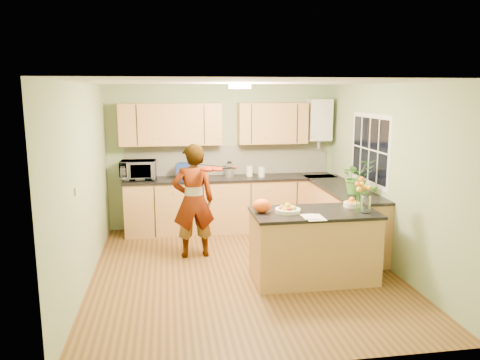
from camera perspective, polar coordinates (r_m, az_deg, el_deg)
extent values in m
plane|color=#573819|center=(6.44, 0.41, -11.06)|extent=(4.50, 4.50, 0.00)
cube|color=silver|center=(5.98, 0.44, 11.78)|extent=(4.00, 4.50, 0.02)
cube|color=#93AA79|center=(8.29, -2.10, 2.81)|extent=(4.00, 0.02, 2.50)
cube|color=#93AA79|center=(3.95, 5.75, -6.11)|extent=(4.00, 0.02, 2.50)
cube|color=#93AA79|center=(6.10, -18.46, -0.61)|extent=(0.02, 4.50, 2.50)
cube|color=#93AA79|center=(6.70, 17.55, 0.43)|extent=(0.02, 4.50, 2.50)
cube|color=#BC824B|center=(8.16, -1.11, -3.04)|extent=(3.60, 0.60, 0.90)
cube|color=black|center=(8.05, -1.11, 0.20)|extent=(3.64, 0.62, 0.04)
cube|color=#BC824B|center=(7.51, 12.28, -4.49)|extent=(0.60, 2.20, 0.90)
cube|color=black|center=(7.40, 12.35, -0.98)|extent=(0.62, 2.24, 0.04)
cube|color=white|center=(8.29, -1.40, 2.47)|extent=(3.60, 0.02, 0.52)
cube|color=#BC824B|center=(8.00, -8.44, 6.74)|extent=(1.70, 0.34, 0.70)
cube|color=#BC824B|center=(8.20, 3.96, 6.92)|extent=(1.20, 0.34, 0.70)
cube|color=silver|center=(8.44, 9.63, 7.24)|extent=(0.40, 0.30, 0.72)
cylinder|color=silver|center=(8.47, 9.55, 4.54)|extent=(0.06, 0.06, 0.20)
cube|color=silver|center=(7.19, 15.53, 3.63)|extent=(0.01, 1.30, 1.05)
cube|color=black|center=(7.19, 15.50, 3.63)|extent=(0.01, 1.18, 0.92)
cube|color=silver|center=(5.51, -19.34, -1.30)|extent=(0.02, 0.09, 0.09)
cylinder|color=#FFEABF|center=(6.28, -0.01, 11.36)|extent=(0.30, 0.30, 0.06)
cylinder|color=silver|center=(6.28, -0.01, 11.64)|extent=(0.10, 0.10, 0.02)
cube|color=#BC824B|center=(6.12, 8.95, -8.07)|extent=(1.54, 0.77, 0.87)
cube|color=black|center=(5.99, 9.08, -3.97)|extent=(1.58, 0.81, 0.04)
cylinder|color=#FBECC9|center=(5.88, 5.84, -3.72)|extent=(0.32, 0.32, 0.05)
cylinder|color=#FBECC9|center=(6.30, 13.44, -2.93)|extent=(0.21, 0.21, 0.06)
cylinder|color=silver|center=(6.00, 15.11, -2.82)|extent=(0.12, 0.12, 0.23)
ellipsoid|color=#FA5814|center=(5.84, 2.69, -3.15)|extent=(0.24, 0.20, 0.17)
cube|color=white|center=(5.67, 9.05, -4.52)|extent=(0.22, 0.30, 0.01)
imported|color=tan|center=(6.80, -5.70, -2.56)|extent=(0.64, 0.44, 1.67)
imported|color=silver|center=(8.00, -12.32, 1.19)|extent=(0.59, 0.42, 0.32)
cube|color=navy|center=(7.99, -6.50, 1.14)|extent=(0.38, 0.33, 0.26)
cylinder|color=silver|center=(8.07, -1.30, 1.21)|extent=(0.17, 0.17, 0.23)
sphere|color=black|center=(8.05, -1.30, 2.34)|extent=(0.09, 0.09, 0.09)
cylinder|color=#FBECC9|center=(8.14, 1.18, 1.09)|extent=(0.12, 0.12, 0.18)
cylinder|color=silver|center=(8.08, 2.65, 1.00)|extent=(0.14, 0.14, 0.17)
imported|color=#3E7828|center=(6.88, 14.07, 0.40)|extent=(0.50, 0.44, 0.51)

